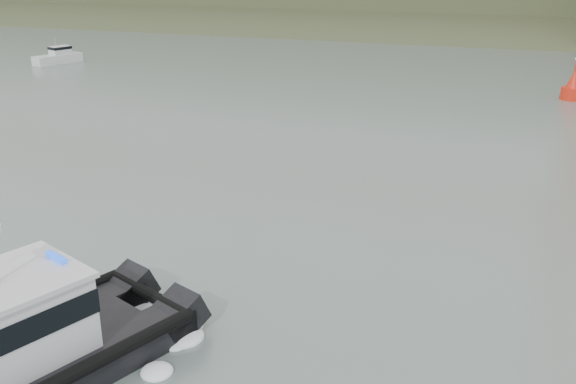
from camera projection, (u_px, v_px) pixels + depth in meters
name	position (u px, v px, depth m)	size (l,w,h in m)	color
ground	(155.00, 366.00, 18.79)	(400.00, 400.00, 0.00)	slate
patrol_boat	(7.00, 349.00, 17.40)	(7.44, 11.13, 5.08)	black
motorboat	(58.00, 57.00, 68.96)	(3.41, 5.41, 2.83)	silver
nav_buoy	(573.00, 88.00, 52.07)	(1.75, 1.75, 3.65)	red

